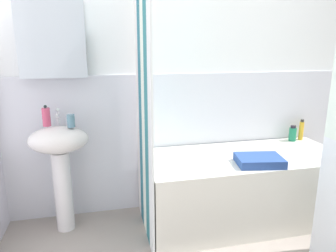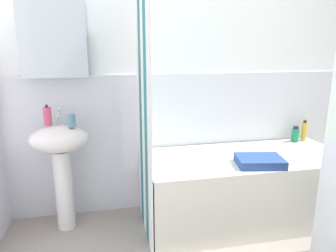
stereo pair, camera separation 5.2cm
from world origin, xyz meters
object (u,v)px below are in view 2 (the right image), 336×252
at_px(bathtub, 244,188).
at_px(towel_folded, 260,161).
at_px(sink, 61,155).
at_px(toothbrush_cup, 72,120).
at_px(lotion_bottle, 295,134).
at_px(soap_dispenser, 47,116).
at_px(conditioner_bottle, 304,131).

xyz_separation_m(bathtub, towel_folded, (0.00, -0.21, 0.31)).
xyz_separation_m(sink, toothbrush_cup, (0.10, -0.03, 0.27)).
height_order(bathtub, towel_folded, towel_folded).
bearing_deg(bathtub, lotion_bottle, 24.14).
bearing_deg(towel_folded, soap_dispenser, 164.67).
distance_m(toothbrush_cup, bathtub, 1.49).
relative_size(sink, lotion_bottle, 5.72).
bearing_deg(soap_dispenser, sink, -30.12).
bearing_deg(bathtub, sink, 173.39).
distance_m(sink, towel_folded, 1.51).
relative_size(bathtub, conditioner_bottle, 8.30).
relative_size(soap_dispenser, bathtub, 0.10).
distance_m(toothbrush_cup, lotion_bottle, 1.99).
bearing_deg(lotion_bottle, soap_dispenser, -178.33).
height_order(lotion_bottle, towel_folded, lotion_bottle).
bearing_deg(toothbrush_cup, conditioner_bottle, 4.24).
bearing_deg(lotion_bottle, bathtub, -155.86).
xyz_separation_m(sink, towel_folded, (1.46, -0.38, -0.03)).
distance_m(sink, bathtub, 1.50).
relative_size(lotion_bottle, towel_folded, 0.44).
relative_size(bathtub, towel_folded, 4.87).
bearing_deg(soap_dispenser, towel_folded, -15.33).
xyz_separation_m(toothbrush_cup, conditioner_bottle, (2.07, 0.15, -0.24)).
height_order(sink, toothbrush_cup, toothbrush_cup).
distance_m(soap_dispenser, toothbrush_cup, 0.20).
height_order(sink, bathtub, sink).
relative_size(sink, toothbrush_cup, 8.90).
bearing_deg(sink, toothbrush_cup, -16.97).
distance_m(soap_dispenser, lotion_bottle, 2.17).
bearing_deg(sink, bathtub, -6.61).
bearing_deg(lotion_bottle, toothbrush_cup, -175.97).
bearing_deg(soap_dispenser, conditioner_bottle, 1.97).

